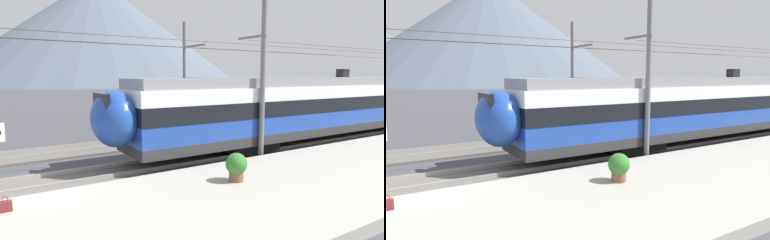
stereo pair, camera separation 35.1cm
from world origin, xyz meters
The scene contains 10 objects.
ground_plane centered at (0.00, 0.00, 0.00)m, with size 400.00×400.00×0.00m, color #424247.
track_near centered at (0.00, 1.18, 0.07)m, with size 120.00×3.00×0.28m.
track_far centered at (0.00, 6.28, 0.07)m, with size 120.00×3.00×0.28m.
train_near_platform centered at (19.38, 1.18, 2.23)m, with size 34.14×2.84×4.27m.
train_far_track centered at (21.19, 6.28, 2.22)m, with size 25.57×2.87×4.27m.
catenary_mast_mid centered at (9.52, -0.27, 4.33)m, with size 49.64×1.86×8.42m.
catenary_mast_far_side centered at (10.79, 8.45, 4.04)m, with size 49.64×2.68×7.63m.
handbag_near_sign centered at (-0.96, -1.75, 0.54)m, with size 0.32×0.18×0.42m.
potted_plant_platform_edge centered at (5.88, -2.99, 0.95)m, with size 0.75×0.75×0.98m.
mountain_central_peak centered at (48.18, 154.58, 25.24)m, with size 139.60×139.60×50.48m, color #515B6B.
Camera 2 is at (-0.98, -11.72, 3.96)m, focal length 31.25 mm.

